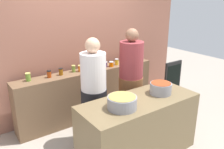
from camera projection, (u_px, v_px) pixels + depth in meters
name	position (u px, v px, depth m)	size (l,w,h in m)	color
ground	(125.00, 143.00, 3.71)	(12.00, 12.00, 0.00)	#A89B8D
storefront_wall	(78.00, 36.00, 4.34)	(4.80, 0.12, 3.00)	#9D624E
display_shelf	(89.00, 93.00, 4.41)	(2.70, 0.36, 0.93)	brown
prep_table	(138.00, 128.00, 3.33)	(1.70, 0.70, 0.87)	brown
preserve_jar_0	(28.00, 77.00, 3.70)	(0.08, 0.08, 0.13)	olive
preserve_jar_1	(49.00, 74.00, 3.85)	(0.07, 0.07, 0.12)	#AA3B10
preserve_jar_2	(61.00, 72.00, 3.97)	(0.07, 0.07, 0.12)	#894F0F
preserve_jar_3	(74.00, 69.00, 4.13)	(0.07, 0.07, 0.12)	olive
preserve_jar_4	(80.00, 68.00, 4.16)	(0.08, 0.08, 0.12)	orange
preserve_jar_5	(88.00, 69.00, 4.16)	(0.07, 0.07, 0.10)	#3E1A5B
preserve_jar_6	(94.00, 66.00, 4.25)	(0.09, 0.09, 0.14)	gold
preserve_jar_7	(95.00, 64.00, 4.39)	(0.07, 0.07, 0.14)	orange
preserve_jar_8	(105.00, 64.00, 4.42)	(0.08, 0.08, 0.10)	#4D2959
preserve_jar_9	(111.00, 64.00, 4.44)	(0.09, 0.09, 0.10)	#E76206
preserve_jar_10	(117.00, 62.00, 4.55)	(0.07, 0.07, 0.12)	gold
preserve_jar_11	(126.00, 58.00, 4.80)	(0.09, 0.09, 0.12)	orange
preserve_jar_12	(130.00, 57.00, 4.84)	(0.09, 0.09, 0.14)	#491245
preserve_jar_13	(134.00, 57.00, 4.88)	(0.08, 0.08, 0.14)	#4B1B5B
cooking_pot_left	(122.00, 102.00, 2.94)	(0.37, 0.37, 0.16)	gray
cooking_pot_center	(161.00, 88.00, 3.37)	(0.31, 0.31, 0.17)	gray
cook_with_tongs	(94.00, 98.00, 3.52)	(0.39, 0.39, 1.66)	black
cook_in_cap	(131.00, 86.00, 3.89)	(0.40, 0.40, 1.74)	brown
chalkboard_sign	(172.00, 84.00, 4.83)	(0.44, 0.05, 0.95)	black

